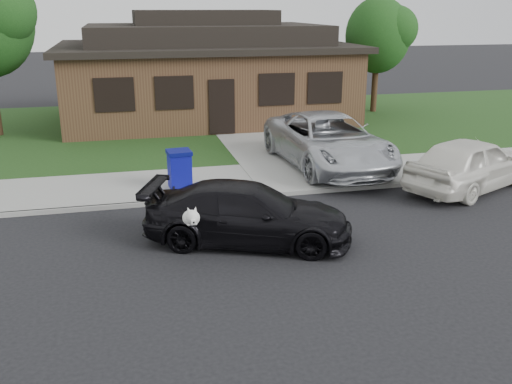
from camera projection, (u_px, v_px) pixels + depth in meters
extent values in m
plane|color=black|center=(124.00, 265.00, 11.36)|extent=(120.00, 120.00, 0.00)
cube|color=gray|center=(120.00, 189.00, 15.96)|extent=(60.00, 3.00, 0.12)
cube|color=gray|center=(121.00, 206.00, 14.58)|extent=(60.00, 0.12, 0.12)
cube|color=#193814|center=(118.00, 131.00, 23.36)|extent=(60.00, 13.00, 0.13)
cube|color=gray|center=(278.00, 139.00, 21.92)|extent=(4.50, 13.00, 0.14)
imported|color=black|center=(248.00, 214.00, 12.31)|extent=(4.84, 3.31, 1.30)
ellipsoid|color=white|center=(191.00, 218.00, 11.20)|extent=(0.34, 0.40, 0.30)
sphere|color=white|center=(192.00, 217.00, 10.96)|extent=(0.26, 0.26, 0.26)
cube|color=white|center=(193.00, 221.00, 10.86)|extent=(0.09, 0.12, 0.08)
sphere|color=black|center=(194.00, 223.00, 10.80)|extent=(0.04, 0.04, 0.04)
cone|color=white|center=(188.00, 210.00, 10.95)|extent=(0.11, 0.11, 0.14)
cone|color=white|center=(195.00, 209.00, 10.98)|extent=(0.11, 0.11, 0.14)
imported|color=silver|center=(328.00, 141.00, 17.70)|extent=(2.98, 5.93, 1.61)
imported|color=white|center=(471.00, 163.00, 15.88)|extent=(4.76, 3.48, 1.51)
cube|color=#0C0E85|center=(180.00, 171.00, 15.71)|extent=(0.63, 0.63, 0.96)
cube|color=#070C5C|center=(179.00, 152.00, 15.55)|extent=(0.69, 0.69, 0.11)
cylinder|color=black|center=(174.00, 189.00, 15.52)|extent=(0.07, 0.15, 0.15)
cylinder|color=black|center=(189.00, 187.00, 15.62)|extent=(0.07, 0.15, 0.15)
cube|color=#422B1C|center=(206.00, 83.00, 25.61)|extent=(12.00, 8.00, 3.00)
cube|color=black|center=(205.00, 46.00, 25.11)|extent=(12.60, 8.60, 0.25)
cube|color=black|center=(204.00, 34.00, 24.95)|extent=(10.00, 6.50, 0.80)
cube|color=black|center=(204.00, 17.00, 24.73)|extent=(6.00, 3.50, 0.60)
cube|color=black|center=(222.00, 107.00, 22.01)|extent=(1.00, 0.06, 2.10)
cube|color=black|center=(114.00, 95.00, 20.94)|extent=(1.30, 0.05, 1.10)
cube|color=black|center=(174.00, 93.00, 21.43)|extent=(1.30, 0.05, 1.10)
cube|color=black|center=(277.00, 89.00, 22.32)|extent=(1.30, 0.05, 1.10)
cube|color=black|center=(325.00, 88.00, 22.76)|extent=(1.30, 0.05, 1.10)
sphere|color=#26591E|center=(1.00, 11.00, 20.56)|extent=(2.52, 2.52, 2.52)
cylinder|color=#332114|center=(374.00, 90.00, 27.08)|extent=(0.28, 0.28, 2.03)
ellipsoid|color=#143811|center=(378.00, 35.00, 26.30)|extent=(3.00, 3.00, 3.45)
sphere|color=#26591E|center=(395.00, 29.00, 25.93)|extent=(2.10, 2.10, 2.10)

